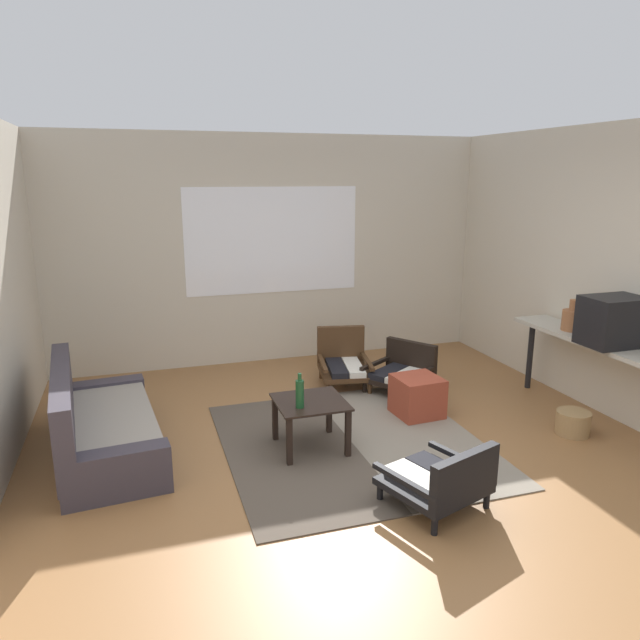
# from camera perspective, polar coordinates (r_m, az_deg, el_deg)

# --- Properties ---
(ground_plane) EXTENTS (7.80, 7.80, 0.00)m
(ground_plane) POSITION_cam_1_polar(r_m,az_deg,el_deg) (4.71, 4.42, -14.40)
(ground_plane) COLOR olive
(far_wall_with_window) EXTENTS (5.60, 0.13, 2.70)m
(far_wall_with_window) POSITION_cam_1_polar(r_m,az_deg,el_deg) (7.13, -4.69, 6.77)
(far_wall_with_window) COLOR beige
(far_wall_with_window) RESTS_ON ground
(side_wall_right) EXTENTS (0.12, 6.60, 2.70)m
(side_wall_right) POSITION_cam_1_polar(r_m,az_deg,el_deg) (5.99, 27.86, 3.85)
(side_wall_right) COLOR beige
(side_wall_right) RESTS_ON ground
(area_rug) EXTENTS (2.13, 2.31, 0.01)m
(area_rug) POSITION_cam_1_polar(r_m,az_deg,el_deg) (5.13, 3.11, -11.81)
(area_rug) COLOR #4C4238
(area_rug) RESTS_ON ground
(couch) EXTENTS (0.92, 1.79, 0.74)m
(couch) POSITION_cam_1_polar(r_m,az_deg,el_deg) (5.19, -20.61, -9.78)
(couch) COLOR #38333D
(couch) RESTS_ON ground
(coffee_table) EXTENTS (0.57, 0.56, 0.42)m
(coffee_table) POSITION_cam_1_polar(r_m,az_deg,el_deg) (4.91, -0.94, -8.76)
(coffee_table) COLOR black
(coffee_table) RESTS_ON ground
(armchair_by_window) EXTENTS (0.64, 0.73, 0.60)m
(armchair_by_window) POSITION_cam_1_polar(r_m,az_deg,el_deg) (6.43, 2.28, -4.01)
(armchair_by_window) COLOR #472D19
(armchair_by_window) RESTS_ON ground
(armchair_striped_foreground) EXTENTS (0.76, 0.76, 0.48)m
(armchair_striped_foreground) POSITION_cam_1_polar(r_m,az_deg,el_deg) (4.22, 11.69, -14.91)
(armchair_striped_foreground) COLOR black
(armchair_striped_foreground) RESTS_ON ground
(armchair_corner) EXTENTS (0.80, 0.81, 0.50)m
(armchair_corner) POSITION_cam_1_polar(r_m,az_deg,el_deg) (6.28, 7.95, -4.85)
(armchair_corner) COLOR black
(armchair_corner) RESTS_ON ground
(ottoman_orange) EXTENTS (0.44, 0.44, 0.38)m
(ottoman_orange) POSITION_cam_1_polar(r_m,az_deg,el_deg) (5.68, 9.41, -7.32)
(ottoman_orange) COLOR #993D28
(ottoman_orange) RESTS_ON ground
(console_shelf) EXTENTS (0.40, 1.88, 0.78)m
(console_shelf) POSITION_cam_1_polar(r_m,az_deg,el_deg) (5.92, 25.07, -2.39)
(console_shelf) COLOR #B2AD9E
(console_shelf) RESTS_ON ground
(crt_television) EXTENTS (0.55, 0.38, 0.43)m
(crt_television) POSITION_cam_1_polar(r_m,az_deg,el_deg) (5.71, 26.70, -0.08)
(crt_television) COLOR black
(crt_television) RESTS_ON console_shelf
(clay_vase) EXTENTS (0.20, 0.20, 0.30)m
(clay_vase) POSITION_cam_1_polar(r_m,az_deg,el_deg) (6.10, 23.30, 0.09)
(clay_vase) COLOR #935B38
(clay_vase) RESTS_ON console_shelf
(glass_bottle) EXTENTS (0.07, 0.07, 0.29)m
(glass_bottle) POSITION_cam_1_polar(r_m,az_deg,el_deg) (4.70, -1.97, -7.10)
(glass_bottle) COLOR #194723
(glass_bottle) RESTS_ON coffee_table
(wicker_basket) EXTENTS (0.29, 0.29, 0.21)m
(wicker_basket) POSITION_cam_1_polar(r_m,az_deg,el_deg) (5.71, 23.33, -9.14)
(wicker_basket) COLOR #9E7A4C
(wicker_basket) RESTS_ON ground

